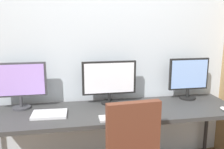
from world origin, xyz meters
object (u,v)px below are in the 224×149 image
object	(u,v)px
monitor_left	(20,83)
monitor_center	(109,80)
laptop_closed	(49,114)
monitor_right	(189,77)
computer_mouse	(224,109)
coffee_mug	(151,112)
desk	(113,114)
keyboard_main	(118,118)

from	to	relation	value
monitor_left	monitor_center	xyz separation A→B (m)	(0.90, 0.00, -0.01)
monitor_left	laptop_closed	distance (m)	0.46
monitor_center	monitor_right	world-z (taller)	monitor_right
computer_mouse	laptop_closed	bearing A→B (deg)	174.33
computer_mouse	coffee_mug	distance (m)	0.77
monitor_left	coffee_mug	bearing A→B (deg)	-19.78
desk	computer_mouse	xyz separation A→B (m)	(1.08, -0.21, 0.06)
coffee_mug	keyboard_main	bearing A→B (deg)	-179.05
computer_mouse	monitor_center	bearing A→B (deg)	158.85
monitor_right	laptop_closed	size ratio (longest dim) A/B	1.45
computer_mouse	coffee_mug	xyz separation A→B (m)	(-0.76, -0.02, 0.03)
keyboard_main	coffee_mug	distance (m)	0.32
monitor_center	coffee_mug	distance (m)	0.58
desk	keyboard_main	xyz separation A→B (m)	(0.00, -0.23, 0.06)
desk	monitor_center	distance (m)	0.37
desk	coffee_mug	bearing A→B (deg)	-35.51
monitor_left	keyboard_main	world-z (taller)	monitor_left
laptop_closed	monitor_left	bearing A→B (deg)	141.93
desk	monitor_left	bearing A→B (deg)	166.73
monitor_left	laptop_closed	xyz separation A→B (m)	(0.29, -0.25, -0.26)
desk	coffee_mug	size ratio (longest dim) A/B	23.91
monitor_right	laptop_closed	distance (m)	1.55
computer_mouse	monitor_right	bearing A→B (deg)	113.28
monitor_left	coffee_mug	world-z (taller)	monitor_left
monitor_left	computer_mouse	xyz separation A→B (m)	(1.98, -0.42, -0.25)
monitor_center	keyboard_main	distance (m)	0.51
monitor_center	monitor_right	distance (m)	0.90
monitor_left	monitor_right	bearing A→B (deg)	-0.00
monitor_right	coffee_mug	distance (m)	0.76
monitor_right	computer_mouse	world-z (taller)	monitor_right
monitor_right	computer_mouse	distance (m)	0.51
laptop_closed	desk	bearing A→B (deg)	6.30
desk	coffee_mug	distance (m)	0.40
monitor_left	monitor_right	world-z (taller)	monitor_left
desk	computer_mouse	world-z (taller)	computer_mouse
computer_mouse	laptop_closed	size ratio (longest dim) A/B	0.30
keyboard_main	coffee_mug	size ratio (longest dim) A/B	3.14
computer_mouse	laptop_closed	xyz separation A→B (m)	(-1.69, 0.17, -0.00)
desk	computer_mouse	size ratio (longest dim) A/B	26.40
desk	coffee_mug	xyz separation A→B (m)	(0.32, -0.22, 0.09)
keyboard_main	monitor_center	bearing A→B (deg)	90.00
monitor_right	coffee_mug	size ratio (longest dim) A/B	4.36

